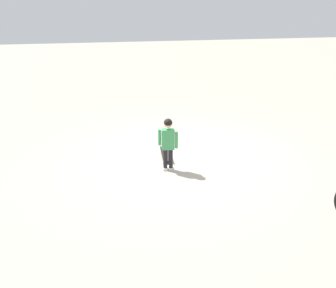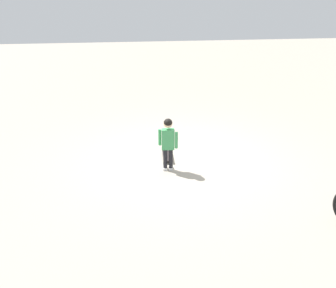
# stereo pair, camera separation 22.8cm
# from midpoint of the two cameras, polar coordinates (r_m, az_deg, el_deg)

# --- Properties ---
(ground_plane) EXTENTS (50.00, 50.00, 0.00)m
(ground_plane) POSITION_cam_midpoint_polar(r_m,az_deg,el_deg) (6.98, 1.54, -2.36)
(ground_plane) COLOR #9E9384
(child_person) EXTENTS (0.34, 0.27, 1.06)m
(child_person) POSITION_cam_midpoint_polar(r_m,az_deg,el_deg) (6.19, -1.06, 0.90)
(child_person) COLOR black
(child_person) RESTS_ON ground
(skateboard) EXTENTS (0.28, 0.79, 0.07)m
(skateboard) POSITION_cam_midpoint_polar(r_m,az_deg,el_deg) (7.00, -1.29, -1.74)
(skateboard) COLOR black
(skateboard) RESTS_ON ground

